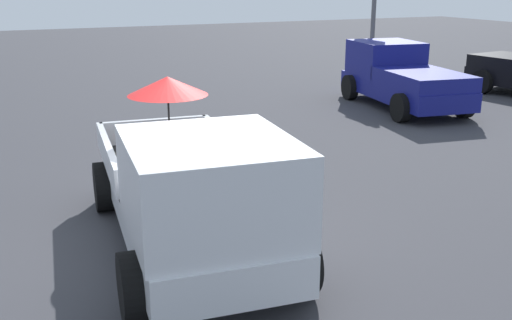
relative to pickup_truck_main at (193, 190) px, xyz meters
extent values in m
plane|color=#38383D|center=(-0.44, 0.05, -0.97)|extent=(80.00, 80.00, 0.00)
cylinder|color=black|center=(1.41, 0.83, -0.57)|extent=(0.83, 0.37, 0.80)
cylinder|color=black|center=(1.19, -1.12, -0.57)|extent=(0.83, 0.37, 0.80)
cylinder|color=black|center=(-2.07, 1.22, -0.57)|extent=(0.83, 0.37, 0.80)
cylinder|color=black|center=(-2.29, -0.73, -0.57)|extent=(0.83, 0.37, 0.80)
cube|color=silver|center=(-0.44, 0.05, -0.40)|extent=(5.17, 2.35, 0.50)
cube|color=silver|center=(0.95, -0.11, 0.39)|extent=(2.29, 2.08, 1.08)
cube|color=#4C606B|center=(1.95, -0.22, 0.59)|extent=(0.25, 1.72, 0.64)
cube|color=black|center=(-1.58, 0.18, -0.12)|extent=(2.99, 2.14, 0.06)
cube|color=silver|center=(-1.48, 1.09, 0.11)|extent=(2.79, 0.41, 0.40)
cube|color=silver|center=(-1.68, -0.74, 0.11)|extent=(2.79, 0.41, 0.40)
cube|color=silver|center=(-2.92, 0.33, 0.11)|extent=(0.30, 1.84, 0.40)
ellipsoid|color=olive|center=(-1.26, 0.21, 0.17)|extent=(0.71, 0.39, 0.52)
sphere|color=olive|center=(-0.96, 0.18, 0.49)|extent=(0.31, 0.31, 0.28)
cone|color=olive|center=(-0.95, 0.26, 0.63)|extent=(0.10, 0.10, 0.12)
cone|color=olive|center=(-0.97, 0.10, 0.63)|extent=(0.10, 0.10, 0.12)
cylinder|color=black|center=(-1.58, 0.20, 0.46)|extent=(0.03, 0.03, 1.10)
cone|color=red|center=(-1.58, 0.20, 1.11)|extent=(1.34, 1.34, 0.28)
cylinder|color=black|center=(-8.46, 8.09, -0.59)|extent=(0.79, 0.38, 0.76)
cylinder|color=black|center=(-8.16, 9.97, -0.59)|extent=(0.79, 0.38, 0.76)
cylinder|color=black|center=(-5.30, 7.58, -0.59)|extent=(0.79, 0.38, 0.76)
cylinder|color=black|center=(-5.00, 9.45, -0.59)|extent=(0.79, 0.38, 0.76)
cube|color=navy|center=(-6.73, 8.77, -0.42)|extent=(5.03, 2.55, 0.50)
cube|color=navy|center=(-7.91, 8.97, 0.33)|extent=(2.16, 2.08, 1.00)
cube|color=navy|center=(-5.74, 8.61, 0.03)|extent=(2.95, 2.21, 0.40)
cylinder|color=black|center=(-7.49, 12.57, -0.59)|extent=(0.79, 0.35, 0.76)
cylinder|color=#59595B|center=(-10.90, 10.59, 1.12)|extent=(0.16, 0.16, 4.17)
camera|label=1|loc=(7.09, -2.40, 2.66)|focal=42.35mm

